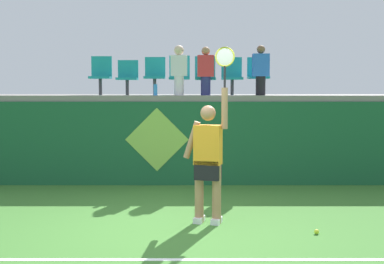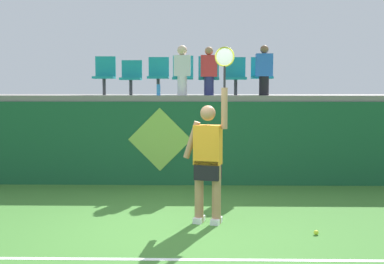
# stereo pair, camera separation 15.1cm
# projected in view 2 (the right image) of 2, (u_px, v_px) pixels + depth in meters

# --- Properties ---
(ground_plane) EXTENTS (40.00, 40.00, 0.00)m
(ground_plane) POSITION_uv_depth(u_px,v_px,m) (172.00, 233.00, 6.89)
(ground_plane) COLOR #3D752D
(court_back_wall) EXTENTS (13.08, 0.20, 1.68)m
(court_back_wall) POSITION_uv_depth(u_px,v_px,m) (182.00, 143.00, 10.30)
(court_back_wall) COLOR #195633
(court_back_wall) RESTS_ON ground_plane
(spectator_platform) EXTENTS (13.08, 2.53, 0.12)m
(spectator_platform) POSITION_uv_depth(u_px,v_px,m) (184.00, 98.00, 11.43)
(spectator_platform) COLOR gray
(spectator_platform) RESTS_ON court_back_wall
(court_baseline_stripe) EXTENTS (11.78, 0.08, 0.01)m
(court_baseline_stripe) POSITION_uv_depth(u_px,v_px,m) (167.00, 259.00, 5.80)
(court_baseline_stripe) COLOR white
(court_baseline_stripe) RESTS_ON ground_plane
(tennis_player) EXTENTS (0.73, 0.36, 2.52)m
(tennis_player) POSITION_uv_depth(u_px,v_px,m) (208.00, 157.00, 7.31)
(tennis_player) COLOR white
(tennis_player) RESTS_ON ground_plane
(tennis_ball) EXTENTS (0.07, 0.07, 0.07)m
(tennis_ball) POSITION_uv_depth(u_px,v_px,m) (316.00, 232.00, 6.77)
(tennis_ball) COLOR #D1E533
(tennis_ball) RESTS_ON ground_plane
(water_bottle) EXTENTS (0.08, 0.08, 0.23)m
(water_bottle) POSITION_uv_depth(u_px,v_px,m) (158.00, 90.00, 10.30)
(water_bottle) COLOR #338CE5
(water_bottle) RESTS_ON spectator_platform
(stadium_chair_0) EXTENTS (0.44, 0.42, 0.84)m
(stadium_chair_0) POSITION_uv_depth(u_px,v_px,m) (105.00, 74.00, 10.98)
(stadium_chair_0) COLOR #38383D
(stadium_chair_0) RESTS_ON spectator_platform
(stadium_chair_1) EXTENTS (0.44, 0.42, 0.75)m
(stadium_chair_1) POSITION_uv_depth(u_px,v_px,m) (131.00, 76.00, 10.97)
(stadium_chair_1) COLOR #38383D
(stadium_chair_1) RESTS_ON spectator_platform
(stadium_chair_2) EXTENTS (0.44, 0.42, 0.82)m
(stadium_chair_2) POSITION_uv_depth(u_px,v_px,m) (158.00, 74.00, 10.96)
(stadium_chair_2) COLOR #38383D
(stadium_chair_2) RESTS_ON spectator_platform
(stadium_chair_3) EXTENTS (0.44, 0.42, 0.85)m
(stadium_chair_3) POSITION_uv_depth(u_px,v_px,m) (183.00, 74.00, 10.95)
(stadium_chair_3) COLOR #38383D
(stadium_chair_3) RESTS_ON spectator_platform
(stadium_chair_4) EXTENTS (0.44, 0.42, 0.84)m
(stadium_chair_4) POSITION_uv_depth(u_px,v_px,m) (209.00, 74.00, 10.94)
(stadium_chair_4) COLOR #38383D
(stadium_chair_4) RESTS_ON spectator_platform
(stadium_chair_5) EXTENTS (0.44, 0.42, 0.81)m
(stadium_chair_5) POSITION_uv_depth(u_px,v_px,m) (235.00, 75.00, 10.93)
(stadium_chair_5) COLOR #38383D
(stadium_chair_5) RESTS_ON spectator_platform
(stadium_chair_6) EXTENTS (0.44, 0.42, 0.82)m
(stadium_chair_6) POSITION_uv_depth(u_px,v_px,m) (262.00, 74.00, 10.91)
(stadium_chair_6) COLOR #38383D
(stadium_chair_6) RESTS_ON spectator_platform
(spectator_0) EXTENTS (0.34, 0.20, 1.00)m
(spectator_0) POSITION_uv_depth(u_px,v_px,m) (209.00, 71.00, 10.53)
(spectator_0) COLOR navy
(spectator_0) RESTS_ON spectator_platform
(spectator_1) EXTENTS (0.34, 0.20, 1.02)m
(spectator_1) POSITION_uv_depth(u_px,v_px,m) (264.00, 70.00, 10.46)
(spectator_1) COLOR black
(spectator_1) RESTS_ON spectator_platform
(spectator_2) EXTENTS (0.34, 0.21, 1.03)m
(spectator_2) POSITION_uv_depth(u_px,v_px,m) (182.00, 69.00, 10.52)
(spectator_2) COLOR white
(spectator_2) RESTS_ON spectator_platform
(wall_signage_mount) EXTENTS (1.27, 0.01, 1.56)m
(wall_signage_mount) POSITION_uv_depth(u_px,v_px,m) (160.00, 185.00, 10.27)
(wall_signage_mount) COLOR #195633
(wall_signage_mount) RESTS_ON ground_plane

